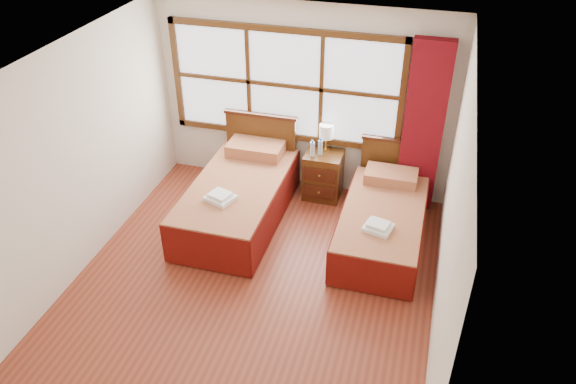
# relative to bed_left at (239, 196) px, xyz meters

# --- Properties ---
(floor) EXTENTS (4.50, 4.50, 0.00)m
(floor) POSITION_rel_bed_left_xyz_m (0.58, -1.20, -0.33)
(floor) COLOR brown
(floor) RESTS_ON ground
(ceiling) EXTENTS (4.50, 4.50, 0.00)m
(ceiling) POSITION_rel_bed_left_xyz_m (0.58, -1.20, 2.27)
(ceiling) COLOR white
(ceiling) RESTS_ON wall_back
(wall_back) EXTENTS (4.00, 0.00, 4.00)m
(wall_back) POSITION_rel_bed_left_xyz_m (0.58, 1.05, 0.97)
(wall_back) COLOR silver
(wall_back) RESTS_ON floor
(wall_left) EXTENTS (0.00, 4.50, 4.50)m
(wall_left) POSITION_rel_bed_left_xyz_m (-1.42, -1.20, 0.97)
(wall_left) COLOR silver
(wall_left) RESTS_ON floor
(wall_right) EXTENTS (0.00, 4.50, 4.50)m
(wall_right) POSITION_rel_bed_left_xyz_m (2.58, -1.20, 0.97)
(wall_right) COLOR silver
(wall_right) RESTS_ON floor
(window) EXTENTS (3.16, 0.06, 1.56)m
(window) POSITION_rel_bed_left_xyz_m (0.33, 1.02, 1.17)
(window) COLOR white
(window) RESTS_ON wall_back
(curtain) EXTENTS (0.50, 0.16, 2.30)m
(curtain) POSITION_rel_bed_left_xyz_m (2.18, 0.91, 0.84)
(curtain) COLOR maroon
(curtain) RESTS_ON wall_back
(bed_left) EXTENTS (1.10, 2.14, 1.08)m
(bed_left) POSITION_rel_bed_left_xyz_m (0.00, 0.00, 0.00)
(bed_left) COLOR #3D1A0C
(bed_left) RESTS_ON floor
(bed_right) EXTENTS (0.98, 2.00, 0.95)m
(bed_right) POSITION_rel_bed_left_xyz_m (1.87, 0.00, -0.04)
(bed_right) COLOR #3D1A0C
(bed_right) RESTS_ON floor
(nightstand) EXTENTS (0.50, 0.49, 0.67)m
(nightstand) POSITION_rel_bed_left_xyz_m (0.94, 0.80, 0.01)
(nightstand) COLOR #4E2C11
(nightstand) RESTS_ON floor
(towels_left) EXTENTS (0.39, 0.37, 0.10)m
(towels_left) POSITION_rel_bed_left_xyz_m (-0.06, -0.48, 0.29)
(towels_left) COLOR white
(towels_left) RESTS_ON bed_left
(towels_right) EXTENTS (0.36, 0.33, 0.09)m
(towels_right) POSITION_rel_bed_left_xyz_m (1.86, -0.46, 0.22)
(towels_right) COLOR white
(towels_right) RESTS_ON bed_right
(lamp) EXTENTS (0.19, 0.19, 0.37)m
(lamp) POSITION_rel_bed_left_xyz_m (0.93, 0.93, 0.60)
(lamp) COLOR gold
(lamp) RESTS_ON nightstand
(bottle_near) EXTENTS (0.06, 0.06, 0.24)m
(bottle_near) POSITION_rel_bed_left_xyz_m (0.80, 0.70, 0.45)
(bottle_near) COLOR #A4BBD2
(bottle_near) RESTS_ON nightstand
(bottle_far) EXTENTS (0.06, 0.06, 0.24)m
(bottle_far) POSITION_rel_bed_left_xyz_m (0.89, 0.77, 0.45)
(bottle_far) COLOR #A4BBD2
(bottle_far) RESTS_ON nightstand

